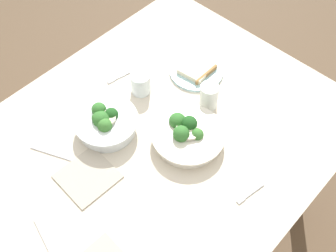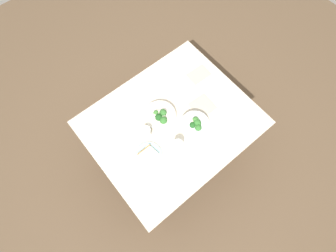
# 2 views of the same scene
# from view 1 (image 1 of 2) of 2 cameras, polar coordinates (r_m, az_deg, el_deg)

# --- Properties ---
(ground_plane) EXTENTS (6.00, 6.00, 0.00)m
(ground_plane) POSITION_cam_1_polar(r_m,az_deg,el_deg) (2.07, -0.78, -12.27)
(ground_plane) COLOR brown
(dining_table) EXTENTS (1.27, 1.05, 0.70)m
(dining_table) POSITION_cam_1_polar(r_m,az_deg,el_deg) (1.53, -1.03, -3.26)
(dining_table) COLOR beige
(dining_table) RESTS_ON ground_plane
(broccoli_bowl_far) EXTENTS (0.22, 0.22, 0.10)m
(broccoli_bowl_far) POSITION_cam_1_polar(r_m,az_deg,el_deg) (1.44, -8.54, 0.43)
(broccoli_bowl_far) COLOR white
(broccoli_bowl_far) RESTS_ON dining_table
(broccoli_bowl_near) EXTENTS (0.25, 0.25, 0.09)m
(broccoli_bowl_near) POSITION_cam_1_polar(r_m,az_deg,el_deg) (1.41, 2.63, -1.13)
(broccoli_bowl_near) COLOR silver
(broccoli_bowl_near) RESTS_ON dining_table
(bread_side_plate) EXTENTS (0.21, 0.21, 0.03)m
(bread_side_plate) POSITION_cam_1_polar(r_m,az_deg,el_deg) (1.63, 3.96, 7.67)
(bread_side_plate) COLOR #99C6D1
(bread_side_plate) RESTS_ON dining_table
(water_glass_center) EXTENTS (0.07, 0.07, 0.10)m
(water_glass_center) POSITION_cam_1_polar(r_m,az_deg,el_deg) (1.49, 5.64, 4.07)
(water_glass_center) COLOR silver
(water_glass_center) RESTS_ON dining_table
(water_glass_side) EXTENTS (0.07, 0.07, 0.08)m
(water_glass_side) POSITION_cam_1_polar(r_m,az_deg,el_deg) (1.54, -3.79, 5.88)
(water_glass_side) COLOR silver
(water_glass_side) RESTS_ON dining_table
(fork_by_far_bowl) EXTENTS (0.10, 0.03, 0.00)m
(fork_by_far_bowl) POSITION_cam_1_polar(r_m,az_deg,el_deg) (1.62, -6.92, 6.59)
(fork_by_far_bowl) COLOR #B7B7BC
(fork_by_far_bowl) RESTS_ON dining_table
(fork_by_near_bowl) EXTENTS (0.11, 0.03, 0.00)m
(fork_by_near_bowl) POSITION_cam_1_polar(r_m,az_deg,el_deg) (1.35, 11.13, -9.21)
(fork_by_near_bowl) COLOR #B7B7BC
(fork_by_near_bowl) RESTS_ON dining_table
(table_knife_left) EXTENTS (0.06, 0.18, 0.00)m
(table_knife_left) POSITION_cam_1_polar(r_m,az_deg,el_deg) (1.31, -16.25, -15.43)
(table_knife_left) COLOR #B7B7BC
(table_knife_left) RESTS_ON dining_table
(table_knife_right) EXTENTS (0.10, 0.20, 0.00)m
(table_knife_right) POSITION_cam_1_polar(r_m,az_deg,el_deg) (1.44, -14.79, -3.97)
(table_knife_right) COLOR #B7B7BC
(table_knife_right) RESTS_ON dining_table
(napkin_folded_upper) EXTENTS (0.18, 0.17, 0.01)m
(napkin_folded_upper) POSITION_cam_1_polar(r_m,az_deg,el_deg) (1.38, -11.00, -6.83)
(napkin_folded_upper) COLOR #B1A997
(napkin_folded_upper) RESTS_ON dining_table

